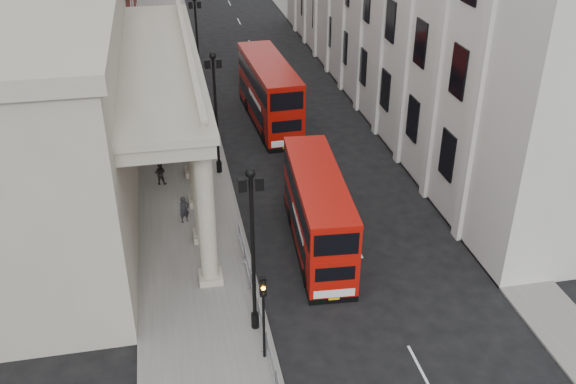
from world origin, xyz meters
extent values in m
cube|color=slate|center=(-3.00, 30.00, 0.06)|extent=(6.00, 140.00, 0.12)
cube|color=slate|center=(13.50, 30.00, 0.06)|extent=(3.00, 140.00, 0.12)
cube|color=slate|center=(-0.05, 30.00, 0.07)|extent=(0.20, 140.00, 0.14)
cube|color=#A39C88|center=(-10.50, 18.00, 6.00)|extent=(9.00, 28.00, 12.00)
cylinder|color=black|center=(-0.60, 4.00, 0.52)|extent=(0.36, 0.36, 0.80)
cylinder|color=black|center=(-0.60, 4.00, 4.12)|extent=(0.18, 0.18, 8.00)
sphere|color=black|center=(-0.60, 4.00, 8.22)|extent=(0.44, 0.44, 0.44)
cube|color=black|center=(-0.25, 4.00, 7.72)|extent=(0.35, 0.35, 0.55)
cube|color=black|center=(-0.95, 4.00, 7.72)|extent=(0.35, 0.35, 0.55)
cylinder|color=black|center=(-0.60, 20.00, 0.52)|extent=(0.36, 0.36, 0.80)
cylinder|color=black|center=(-0.60, 20.00, 4.12)|extent=(0.18, 0.18, 8.00)
sphere|color=black|center=(-0.60, 20.00, 8.22)|extent=(0.44, 0.44, 0.44)
cube|color=black|center=(-0.25, 20.00, 7.72)|extent=(0.35, 0.35, 0.55)
cube|color=black|center=(-0.95, 20.00, 7.72)|extent=(0.35, 0.35, 0.55)
cylinder|color=black|center=(-0.60, 36.00, 0.52)|extent=(0.36, 0.36, 0.80)
cylinder|color=black|center=(-0.60, 36.00, 4.12)|extent=(0.18, 0.18, 8.00)
cube|color=black|center=(-0.25, 36.00, 7.72)|extent=(0.35, 0.35, 0.55)
cube|color=black|center=(-0.95, 36.00, 7.72)|extent=(0.35, 0.35, 0.55)
cylinder|color=black|center=(-0.50, 2.00, 1.82)|extent=(0.12, 0.12, 3.40)
cube|color=black|center=(-0.50, 2.00, 3.97)|extent=(0.28, 0.22, 0.90)
sphere|color=black|center=(-0.50, 1.87, 4.27)|extent=(0.18, 0.18, 0.18)
sphere|color=orange|center=(-0.50, 1.87, 3.97)|extent=(0.18, 0.18, 0.18)
sphere|color=black|center=(-0.50, 1.87, 3.67)|extent=(0.18, 0.18, 0.18)
cube|color=gray|center=(-0.35, 1.05, 0.67)|extent=(0.50, 2.30, 1.10)
cube|color=gray|center=(-0.35, 3.40, 0.67)|extent=(0.50, 2.30, 1.10)
cube|color=gray|center=(-0.35, 5.75, 0.67)|extent=(0.50, 2.30, 1.10)
cube|color=gray|center=(-0.35, 8.10, 0.67)|extent=(0.50, 2.30, 1.10)
cube|color=gray|center=(-0.35, 10.45, 0.67)|extent=(0.50, 2.30, 1.10)
cube|color=#B20F08|center=(3.84, 10.17, 1.32)|extent=(3.17, 10.41, 1.95)
cube|color=#B20F08|center=(3.84, 10.17, 3.35)|extent=(3.17, 10.41, 1.71)
cube|color=#B20F08|center=(3.84, 10.17, 4.32)|extent=(3.21, 10.45, 0.24)
cube|color=black|center=(3.84, 10.17, 0.17)|extent=(3.19, 10.41, 0.34)
cube|color=black|center=(3.84, 10.17, 1.56)|extent=(3.09, 8.46, 0.98)
cube|color=black|center=(3.84, 10.17, 3.44)|extent=(3.19, 9.83, 1.07)
cube|color=white|center=(3.47, 5.06, 0.64)|extent=(2.05, 0.21, 0.44)
cube|color=yellow|center=(3.47, 5.05, 0.31)|extent=(0.54, 0.08, 0.13)
cylinder|color=black|center=(2.48, 6.69, 0.49)|extent=(0.38, 1.00, 0.98)
cylinder|color=black|center=(4.68, 6.53, 0.49)|extent=(0.38, 1.00, 0.98)
cylinder|color=black|center=(2.91, 12.64, 0.49)|extent=(0.38, 1.00, 0.98)
cylinder|color=black|center=(5.11, 12.48, 0.49)|extent=(0.38, 1.00, 0.98)
cube|color=#950D06|center=(4.27, 28.14, 1.47)|extent=(3.29, 11.58, 2.18)
cube|color=#950D06|center=(4.27, 28.14, 3.74)|extent=(3.29, 11.58, 1.91)
cube|color=#950D06|center=(4.27, 28.14, 4.83)|extent=(3.33, 11.63, 0.27)
cube|color=black|center=(4.27, 28.14, 0.19)|extent=(3.31, 11.59, 0.38)
cube|color=black|center=(4.27, 28.14, 1.75)|extent=(3.25, 9.41, 1.09)
cube|color=black|center=(4.27, 28.14, 3.85)|extent=(3.32, 10.93, 1.20)
cube|color=white|center=(4.55, 22.42, 0.71)|extent=(2.29, 0.18, 0.49)
cube|color=yellow|center=(4.55, 22.41, 0.35)|extent=(0.60, 0.07, 0.14)
cylinder|color=black|center=(3.24, 24.10, 0.55)|extent=(0.40, 1.11, 1.09)
cylinder|color=black|center=(5.70, 24.22, 0.55)|extent=(0.40, 1.11, 1.09)
cylinder|color=black|center=(2.91, 30.75, 0.55)|extent=(0.40, 1.11, 1.09)
cylinder|color=black|center=(5.37, 30.87, 0.55)|extent=(0.40, 1.11, 1.09)
imported|color=black|center=(-3.26, 14.02, 0.94)|extent=(0.70, 0.58, 1.64)
imported|color=black|center=(-4.54, 19.07, 0.91)|extent=(0.89, 0.77, 1.58)
imported|color=black|center=(-3.86, 22.91, 1.08)|extent=(0.94, 0.62, 1.91)
camera|label=1|loc=(-3.62, -18.85, 20.22)|focal=40.00mm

